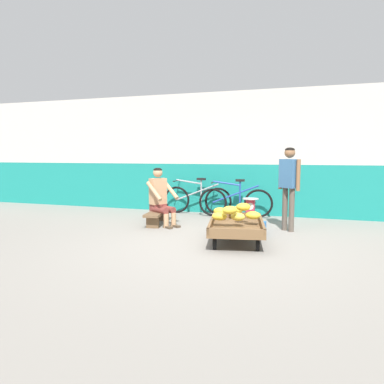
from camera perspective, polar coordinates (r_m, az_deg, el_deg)
The scene contains 12 objects.
ground_plane at distance 5.43m, azimuth 2.84°, elevation -8.88°, with size 80.00×80.00×0.00m, color gray.
back_wall at distance 8.39m, azimuth 8.54°, elevation 6.20°, with size 16.00×0.30×2.86m.
banana_cart at distance 5.73m, azimuth 7.21°, elevation -5.66°, with size 1.08×1.56×0.36m.
banana_pile at distance 5.81m, azimuth 6.86°, elevation -3.29°, with size 0.86×1.03×0.26m.
low_bench at distance 7.15m, azimuth -5.50°, elevation -3.62°, with size 0.44×1.13×0.27m.
vendor_seated at distance 7.02m, azimuth -5.13°, elevation -0.76°, with size 0.74×0.66×1.14m.
plastic_crate at distance 6.69m, azimuth 9.42°, elevation -4.78°, with size 0.36×0.28×0.30m.
weighing_scale at distance 6.64m, azimuth 9.47°, elevation -2.21°, with size 0.30×0.30×0.29m.
bicycle_near_left at distance 8.32m, azimuth 0.80°, elevation -1.16°, with size 1.66×0.48×0.86m.
bicycle_far_left at distance 7.95m, azimuth 7.02°, elevation -1.54°, with size 1.66×0.48×0.86m.
customer_adult at distance 6.63m, azimuth 15.47°, elevation 1.98°, with size 0.39×0.36×1.53m.
shopping_bag at distance 6.29m, azimuth 11.09°, elevation -5.77°, with size 0.18×0.12×0.24m, color #3370B7.
Camera 1 is at (1.34, -5.07, 1.40)m, focal length 32.89 mm.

